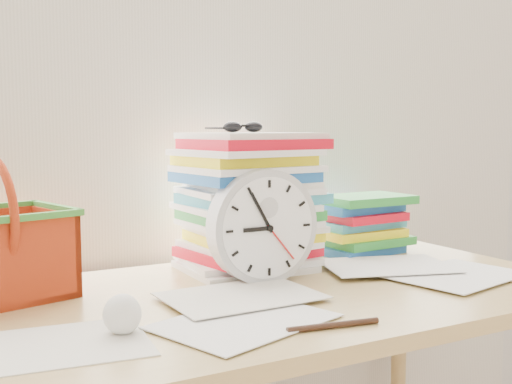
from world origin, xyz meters
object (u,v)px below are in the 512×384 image
desk (256,328)px  paper_stack (249,201)px  book_stack (359,224)px  clock (263,226)px

desk → paper_stack: size_ratio=4.35×
paper_stack → book_stack: bearing=5.6°
book_stack → desk: bearing=-152.0°
paper_stack → desk: bearing=-114.4°
book_stack → clock: bearing=-156.4°
clock → book_stack: 0.43m
desk → paper_stack: (0.09, 0.20, 0.23)m
desk → paper_stack: paper_stack is taller
desk → book_stack: size_ratio=5.41×
desk → clock: clock is taller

